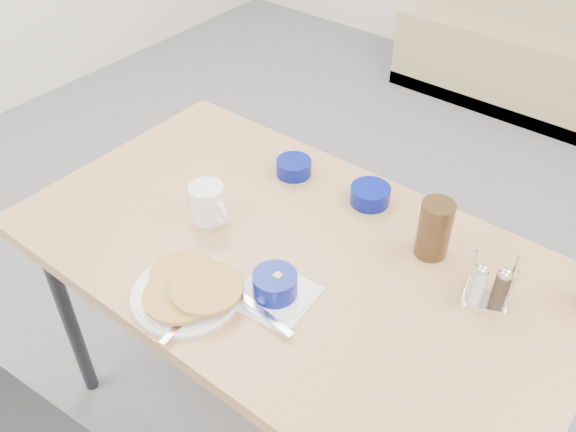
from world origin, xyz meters
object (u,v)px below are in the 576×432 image
Objects in this scene: pancake_plate at (188,290)px; butter_bowl at (370,195)px; grits_setting at (275,288)px; condiment_caddy at (489,287)px; creamer_bowl at (294,167)px; amber_tumbler at (434,229)px; coffee_mug at (209,203)px; dining_table at (292,269)px.

butter_bowl is at bearing 75.55° from pancake_plate.
condiment_caddy reaches higher than grits_setting.
creamer_bowl is (-0.26, 0.40, -0.01)m from grits_setting.
butter_bowl is at bearing 161.35° from amber_tumbler.
coffee_mug is 0.33m from grits_setting.
dining_table is 11.19× the size of condiment_caddy.
grits_setting is at bearing 37.09° from pancake_plate.
dining_table is 7.10× the size of grits_setting.
grits_setting is 0.48m from creamer_bowl.
pancake_plate is 2.61× the size of creamer_bowl.
amber_tumbler is at bearing 135.43° from condiment_caddy.
coffee_mug is at bearing 160.73° from grits_setting.
butter_bowl reaches higher than pancake_plate.
dining_table is at bearing -99.01° from butter_bowl.
coffee_mug reaches higher than butter_bowl.
dining_table is 9.23× the size of amber_tumbler.
amber_tumbler is (0.21, 0.35, 0.05)m from grits_setting.
condiment_caddy is (0.40, -0.14, 0.02)m from butter_bowl.
dining_table is 10.58× the size of coffee_mug.
grits_setting is (0.31, -0.11, -0.02)m from coffee_mug.
condiment_caddy is at bearing -20.25° from amber_tumbler.
creamer_bowl is 0.94× the size of butter_bowl.
amber_tumbler reaches higher than butter_bowl.
dining_table is 13.88× the size of creamer_bowl.
dining_table is at bearing -142.30° from amber_tumbler.
butter_bowl is 0.24m from amber_tumbler.
dining_table is 0.30m from butter_bowl.
coffee_mug is at bearing -132.39° from butter_bowl.
pancake_plate is at bearing -142.91° from grits_setting.
butter_bowl is (0.14, 0.54, 0.01)m from pancake_plate.
pancake_plate is at bearing -167.42° from condiment_caddy.
grits_setting is at bearing -66.91° from dining_table.
coffee_mug reaches higher than creamer_bowl.
pancake_plate is 2.44× the size of butter_bowl.
coffee_mug is 0.71m from condiment_caddy.
coffee_mug is 0.30m from creamer_bowl.
pancake_plate is 0.67m from condiment_caddy.
creamer_bowl is at bearing 122.71° from grits_setting.
dining_table is at bearing 8.40° from coffee_mug.
condiment_caddy is (0.44, 0.14, 0.11)m from dining_table.
coffee_mug is (-0.25, -0.04, 0.11)m from dining_table.
pancake_plate is at bearing -79.02° from creamer_bowl.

